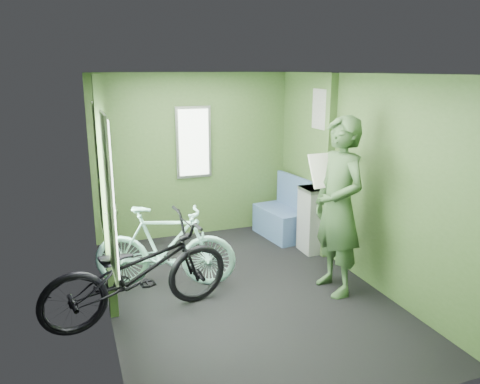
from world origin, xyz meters
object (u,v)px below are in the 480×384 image
object	(u,v)px
bicycle_mint	(167,286)
waste_box	(312,220)
bench_seat	(282,219)
bicycle_black	(141,317)
passenger	(338,207)

from	to	relation	value
bicycle_mint	waste_box	bearing A→B (deg)	-60.37
waste_box	bench_seat	world-z (taller)	bench_seat
bicycle_black	bench_seat	world-z (taller)	bench_seat
waste_box	bicycle_mint	bearing A→B (deg)	-169.73
passenger	bicycle_black	bearing A→B (deg)	-96.21
bicycle_black	bench_seat	distance (m)	2.79
bicycle_black	bicycle_mint	size ratio (longest dim) A/B	1.20
bicycle_mint	passenger	xyz separation A→B (m)	(1.70, -0.73, 0.95)
bicycle_mint	passenger	distance (m)	2.08
waste_box	passenger	bearing A→B (deg)	-105.67
waste_box	bench_seat	size ratio (longest dim) A/B	0.98
passenger	bench_seat	bearing A→B (deg)	171.36
bicycle_black	passenger	distance (m)	2.29
bicycle_black	bench_seat	size ratio (longest dim) A/B	2.10
bicycle_black	bench_seat	xyz separation A→B (m)	(2.26, 1.60, 0.26)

